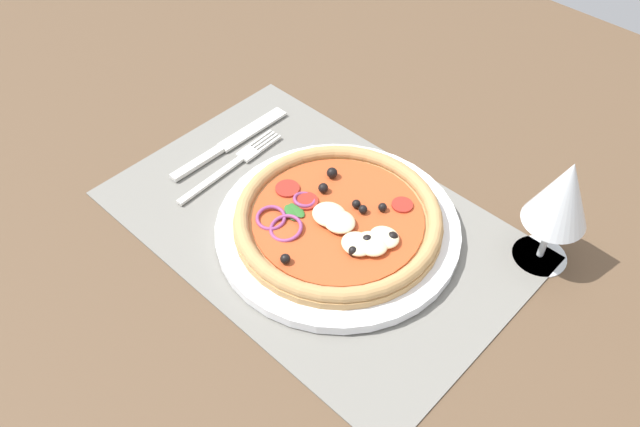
{
  "coord_description": "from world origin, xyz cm",
  "views": [
    {
      "loc": [
        37.63,
        -38.68,
        59.32
      ],
      "look_at": [
        0.91,
        0.0,
        2.71
      ],
      "focal_mm": 36.3,
      "sensor_mm": 36.0,
      "label": 1
    }
  ],
  "objects_px": {
    "plate": "(338,228)",
    "fork": "(235,163)",
    "knife": "(231,142)",
    "wine_glass": "(562,197)",
    "pizza": "(338,219)"
  },
  "relations": [
    {
      "from": "pizza",
      "to": "knife",
      "type": "relative_size",
      "value": 1.26
    },
    {
      "from": "knife",
      "to": "fork",
      "type": "bearing_deg",
      "value": -123.8
    },
    {
      "from": "plate",
      "to": "knife",
      "type": "distance_m",
      "value": 0.22
    },
    {
      "from": "plate",
      "to": "fork",
      "type": "bearing_deg",
      "value": -178.56
    },
    {
      "from": "plate",
      "to": "knife",
      "type": "xyz_separation_m",
      "value": [
        -0.22,
        0.02,
        -0.0
      ]
    },
    {
      "from": "plate",
      "to": "fork",
      "type": "distance_m",
      "value": 0.18
    },
    {
      "from": "fork",
      "to": "wine_glass",
      "type": "xyz_separation_m",
      "value": [
        0.38,
        0.14,
        0.09
      ]
    },
    {
      "from": "plate",
      "to": "wine_glass",
      "type": "bearing_deg",
      "value": 34.79
    },
    {
      "from": "knife",
      "to": "wine_glass",
      "type": "bearing_deg",
      "value": -74.01
    },
    {
      "from": "pizza",
      "to": "wine_glass",
      "type": "bearing_deg",
      "value": 35.02
    },
    {
      "from": "plate",
      "to": "knife",
      "type": "relative_size",
      "value": 1.48
    },
    {
      "from": "fork",
      "to": "knife",
      "type": "relative_size",
      "value": 0.9
    },
    {
      "from": "knife",
      "to": "wine_glass",
      "type": "height_order",
      "value": "wine_glass"
    },
    {
      "from": "fork",
      "to": "knife",
      "type": "bearing_deg",
      "value": 52.91
    },
    {
      "from": "plate",
      "to": "pizza",
      "type": "relative_size",
      "value": 1.18
    }
  ]
}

